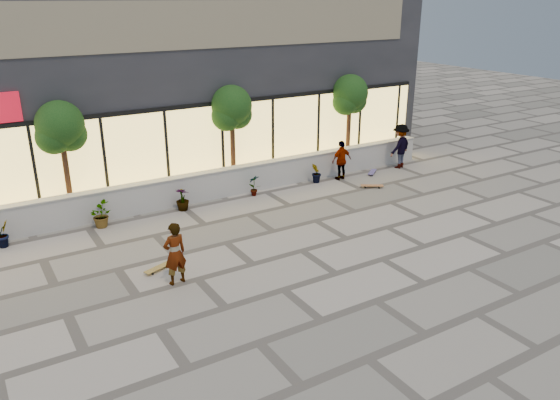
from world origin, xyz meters
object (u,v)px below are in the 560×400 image
skater_right_far (400,146)px  skateboard_right_far (372,172)px  tree_midwest (61,130)px  skateboard_right_near (372,186)px  tree_east (350,97)px  tree_mideast (232,110)px  skater_right_near (341,160)px  skateboard_center (158,268)px  skater_center (175,254)px

skater_right_far → skateboard_right_far: (-1.55, -0.10, -0.86)m
tree_midwest → skateboard_right_near: size_ratio=4.66×
tree_east → tree_mideast: bearing=180.0°
skateboard_right_far → skater_right_near: bearing=138.9°
skateboard_center → skater_center: bearing=-98.9°
tree_east → skateboard_center: (-10.35, -5.07, -2.90)m
tree_east → skateboard_center: 11.89m
skater_center → tree_mideast: bearing=-135.1°
skater_right_far → tree_east: bearing=-55.5°
skateboard_right_far → tree_mideast: bearing=127.8°
skater_center → skateboard_center: bearing=-85.2°
tree_east → skater_right_far: (1.71, -1.40, -2.04)m
tree_mideast → skateboard_right_near: size_ratio=4.66×
tree_mideast → skateboard_right_far: size_ratio=5.10×
skateboard_right_near → tree_east: bearing=104.2°
skater_right_near → skater_right_far: 3.12m
tree_mideast → skateboard_right_near: bearing=-32.4°
tree_midwest → skateboard_right_near: bearing=-15.2°
skateboard_right_far → tree_east: bearing=58.7°
tree_mideast → tree_east: 5.50m
skater_right_far → skateboard_right_near: size_ratio=2.25×
skater_right_far → skateboard_right_far: skater_right_far is taller
tree_midwest → skater_right_far: size_ratio=2.07×
tree_midwest → tree_mideast: (6.00, 0.00, 0.00)m
tree_mideast → skater_center: (-4.67, -5.96, -2.15)m
skater_center → skateboard_right_far: size_ratio=2.18×
tree_east → skater_right_near: (-1.40, -1.40, -2.19)m
tree_mideast → skater_right_near: (4.10, -1.40, -2.19)m
tree_midwest → skateboard_right_far: tree_midwest is taller
skater_right_near → skateboard_center: skater_right_near is taller
skateboard_center → skateboard_right_near: bearing=-7.3°
skater_right_near → skateboard_right_near: bearing=103.1°
tree_midwest → skater_right_near: size_ratio=2.46×
tree_midwest → tree_mideast: bearing=0.0°
tree_mideast → skater_right_far: size_ratio=2.07×
tree_east → skater_center: (-10.17, -5.96, -2.15)m
tree_east → skater_right_far: tree_east is taller
skater_right_near → skater_right_far: (3.11, 0.00, 0.15)m
skater_right_far → skateboard_right_far: 1.78m
tree_east → skater_right_near: size_ratio=2.46×
tree_midwest → skateboard_right_far: bearing=-7.3°
tree_mideast → skater_right_far: (7.21, -1.40, -2.04)m
tree_midwest → skateboard_right_near: (10.50, -2.85, -2.90)m
tree_east → skateboard_right_far: size_ratio=5.10×
tree_east → skateboard_right_near: tree_east is taller
tree_midwest → skateboard_center: tree_midwest is taller
skater_center → skater_right_far: (11.88, 4.56, 0.11)m
tree_mideast → skater_center: size_ratio=2.34×
tree_east → skateboard_right_near: 4.19m
tree_midwest → tree_east: (11.50, 0.00, 0.00)m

